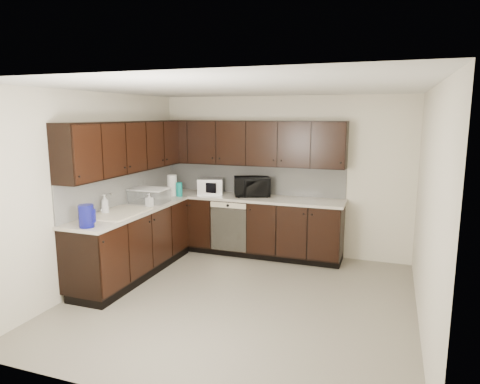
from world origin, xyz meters
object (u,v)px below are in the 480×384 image
Objects in this scene: toaster_oven at (211,186)px; blue_pitcher at (86,216)px; microwave at (252,187)px; storage_bin at (150,196)px; sink at (119,218)px.

blue_pitcher reaches higher than toaster_oven.
toaster_oven is at bearing 86.20° from blue_pitcher.
toaster_oven is at bearing 159.43° from microwave.
storage_bin is (-0.57, -0.93, -0.03)m from toaster_oven.
storage_bin is at bearing -139.32° from toaster_oven.
microwave is at bearing 37.69° from storage_bin.
toaster_oven is (0.56, 1.72, 0.18)m from sink.
blue_pitcher is at bearing -87.16° from storage_bin.
microwave is 1.06× the size of storage_bin.
toaster_oven reaches higher than storage_bin.
storage_bin is (-1.26, -0.97, -0.05)m from microwave.
sink is at bearing -149.26° from microwave.
microwave is 1.59m from storage_bin.
blue_pitcher is (0.07, -1.48, 0.03)m from storage_bin.
storage_bin is 1.48m from blue_pitcher.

